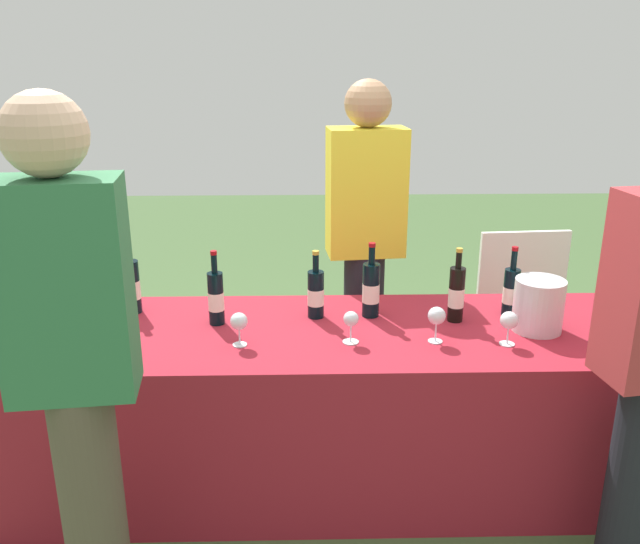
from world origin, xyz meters
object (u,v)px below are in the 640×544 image
Objects in this scene: wine_glass_2 at (437,317)px; server_pouring at (365,236)px; wine_bottle_4 at (456,294)px; ice_bucket at (538,305)px; menu_board at (519,305)px; wine_bottle_1 at (216,298)px; wine_bottle_0 at (131,286)px; wine_bottle_3 at (371,289)px; guest_0 at (74,359)px; wine_glass_0 at (239,323)px; wine_glass_1 at (351,321)px; wine_bottle_5 at (511,291)px; wine_glass_3 at (509,321)px; wine_bottle_2 at (316,294)px.

server_pouring reaches higher than wine_glass_2.
wine_bottle_4 is 0.70m from server_pouring.
server_pouring is at bearing 132.15° from ice_bucket.
wine_bottle_1 is at bearing -154.51° from menu_board.
wine_bottle_0 is 0.99× the size of wine_bottle_3.
guest_0 is at bearing -85.41° from wine_bottle_0.
wine_bottle_3 reaches higher than menu_board.
wine_bottle_4 is 0.92m from wine_glass_0.
wine_bottle_5 is at bearing 20.65° from wine_glass_1.
wine_glass_3 is at bearing -0.99° from wine_glass_0.
server_pouring reaches higher than wine_glass_0.
wine_glass_1 is at bearing 179.52° from wine_glass_2.
wine_glass_1 is 0.61m from wine_glass_3.
wine_bottle_5 is 2.36× the size of wine_glass_1.
wine_bottle_0 is at bearing 174.76° from wine_bottle_2.
wine_glass_0 is at bearing -179.00° from wine_glass_2.
wine_glass_1 is 0.08× the size of server_pouring.
wine_glass_2 is at bearing -15.07° from wine_bottle_0.
wine_bottle_0 is at bearing 166.42° from wine_glass_3.
wine_bottle_2 reaches higher than wine_glass_2.
wine_bottle_3 is 0.36m from wine_glass_2.
guest_0 reaches higher than wine_bottle_4.
server_pouring reaches higher than wine_glass_1.
wine_bottle_3 is (0.24, 0.01, 0.01)m from wine_bottle_2.
wine_glass_1 is 0.78m from ice_bucket.
ice_bucket reaches higher than menu_board.
ice_bucket is at bearing -14.09° from wine_bottle_3.
wine_glass_1 is 0.15× the size of menu_board.
server_pouring is at bearing 136.56° from wine_bottle_5.
menu_board is (1.59, 0.90, -0.40)m from wine_bottle_1.
wine_bottle_4 is (0.59, -0.06, 0.01)m from wine_bottle_2.
wine_bottle_0 reaches higher than wine_glass_0.
wine_glass_1 is at bearing -137.39° from menu_board.
server_pouring reaches higher than wine_bottle_4.
guest_0 reaches higher than ice_bucket.
wine_glass_3 is (0.74, -0.30, -0.01)m from wine_bottle_2.
wine_bottle_5 is 1.42× the size of ice_bucket.
ice_bucket is (0.67, -0.17, -0.01)m from wine_bottle_3.
server_pouring reaches higher than ice_bucket.
wine_bottle_0 is 2.39× the size of wine_glass_0.
wine_bottle_5 is at bearing 35.87° from wine_glass_2.
wine_glass_3 reaches higher than wine_glass_1.
guest_0 is at bearing -150.70° from wine_bottle_5.
server_pouring is 1.08m from menu_board.
wine_glass_0 is at bearing 179.01° from wine_glass_3.
wine_glass_2 is at bearing -120.13° from wine_bottle_4.
wine_glass_3 reaches higher than wine_glass_0.
wine_bottle_1 reaches higher than wine_glass_1.
wine_glass_2 is at bearing -0.48° from wine_glass_1.
wine_bottle_5 is 0.76m from wine_glass_1.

